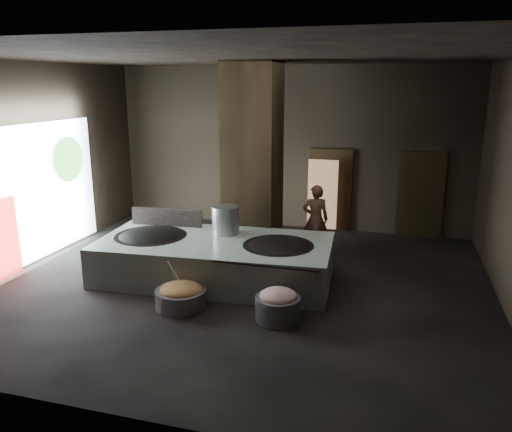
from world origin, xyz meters
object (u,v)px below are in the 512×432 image
(stock_pot, at_px, (225,220))
(veg_basin, at_px, (181,298))
(wok_right, at_px, (278,249))
(hearth_platform, at_px, (215,259))
(meat_basin, at_px, (278,308))
(cook, at_px, (316,219))
(wok_left, at_px, (151,239))

(stock_pot, bearing_deg, veg_basin, -94.46)
(stock_pot, height_order, veg_basin, stock_pot)
(wok_right, relative_size, veg_basin, 1.51)
(veg_basin, bearing_deg, hearth_platform, 85.80)
(wok_right, height_order, meat_basin, wok_right)
(stock_pot, distance_m, veg_basin, 2.29)
(cook, distance_m, veg_basin, 4.22)
(wok_left, relative_size, veg_basin, 1.62)
(wok_right, bearing_deg, stock_pot, 158.96)
(cook, relative_size, meat_basin, 2.14)
(wok_right, distance_m, cook, 2.20)
(stock_pot, relative_size, cook, 0.37)
(cook, xyz_separation_m, veg_basin, (-1.87, -3.73, -0.67))
(wok_left, relative_size, stock_pot, 2.42)
(veg_basin, distance_m, meat_basin, 1.84)
(wok_right, xyz_separation_m, stock_pot, (-1.30, 0.50, 0.38))
(hearth_platform, height_order, veg_basin, hearth_platform)
(wok_right, height_order, stock_pot, stock_pot)
(wok_right, bearing_deg, veg_basin, -132.95)
(hearth_platform, height_order, meat_basin, hearth_platform)
(wok_right, relative_size, stock_pot, 2.25)
(wok_left, height_order, meat_basin, wok_left)
(hearth_platform, distance_m, stock_pot, 0.90)
(hearth_platform, height_order, cook, cook)
(stock_pot, bearing_deg, wok_left, -158.20)
(stock_pot, xyz_separation_m, veg_basin, (-0.16, -2.07, -0.96))
(wok_right, bearing_deg, cook, 79.24)
(veg_basin, bearing_deg, wok_right, 47.05)
(hearth_platform, xyz_separation_m, veg_basin, (-0.11, -1.52, -0.25))
(hearth_platform, relative_size, wok_left, 3.17)
(wok_left, relative_size, wok_right, 1.07)
(wok_left, relative_size, meat_basin, 1.92)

